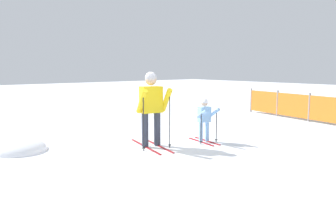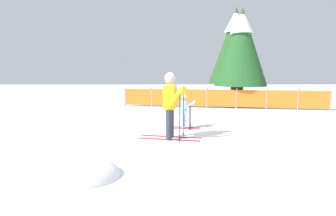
% 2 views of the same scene
% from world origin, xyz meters
% --- Properties ---
extents(ground_plane, '(60.00, 60.00, 0.00)m').
position_xyz_m(ground_plane, '(0.00, 0.00, 0.00)').
color(ground_plane, white).
extents(skier_adult, '(1.62, 0.78, 1.68)m').
position_xyz_m(skier_adult, '(-0.09, 0.08, 1.00)').
color(skier_adult, maroon).
rests_on(skier_adult, ground_plane).
extents(skier_child, '(1.00, 0.51, 1.04)m').
position_xyz_m(skier_child, '(0.35, 1.33, 0.61)').
color(skier_child, maroon).
rests_on(skier_child, ground_plane).
extents(snow_mound, '(1.37, 1.17, 0.55)m').
position_xyz_m(snow_mound, '(-1.66, -2.34, 0.00)').
color(snow_mound, white).
rests_on(snow_mound, ground_plane).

